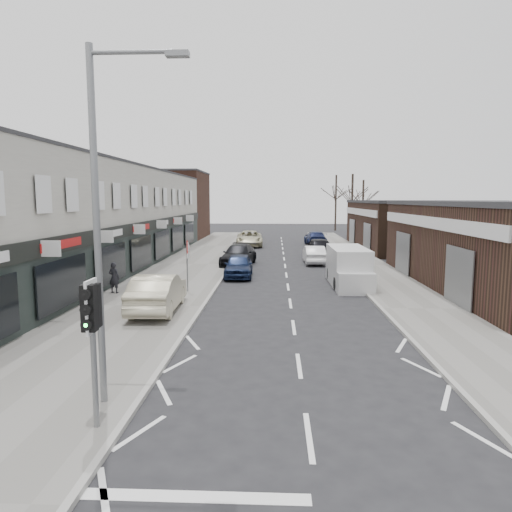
# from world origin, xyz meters

# --- Properties ---
(ground) EXTENTS (160.00, 160.00, 0.00)m
(ground) POSITION_xyz_m (0.00, 0.00, 0.00)
(ground) COLOR black
(ground) RESTS_ON ground
(pavement_left) EXTENTS (5.50, 64.00, 0.12)m
(pavement_left) POSITION_xyz_m (-6.75, 22.00, 0.06)
(pavement_left) COLOR slate
(pavement_left) RESTS_ON ground
(pavement_right) EXTENTS (3.50, 64.00, 0.12)m
(pavement_right) POSITION_xyz_m (5.75, 22.00, 0.06)
(pavement_right) COLOR slate
(pavement_right) RESTS_ON ground
(shop_terrace_left) EXTENTS (8.00, 41.00, 7.10)m
(shop_terrace_left) POSITION_xyz_m (-13.50, 19.50, 3.55)
(shop_terrace_left) COLOR beige
(shop_terrace_left) RESTS_ON ground
(brick_block_far) EXTENTS (8.00, 10.00, 8.00)m
(brick_block_far) POSITION_xyz_m (-13.50, 45.00, 4.00)
(brick_block_far) COLOR #44271D
(brick_block_far) RESTS_ON ground
(right_unit_far) EXTENTS (10.00, 16.00, 4.50)m
(right_unit_far) POSITION_xyz_m (12.50, 34.00, 2.25)
(right_unit_far) COLOR #362318
(right_unit_far) RESTS_ON ground
(tree_far_a) EXTENTS (3.60, 3.60, 8.00)m
(tree_far_a) POSITION_xyz_m (9.00, 48.00, 0.00)
(tree_far_a) COLOR #382D26
(tree_far_a) RESTS_ON ground
(tree_far_b) EXTENTS (3.60, 3.60, 7.50)m
(tree_far_b) POSITION_xyz_m (11.50, 54.00, 0.00)
(tree_far_b) COLOR #382D26
(tree_far_b) RESTS_ON ground
(tree_far_c) EXTENTS (3.60, 3.60, 8.50)m
(tree_far_c) POSITION_xyz_m (8.50, 60.00, 0.00)
(tree_far_c) COLOR #382D26
(tree_far_c) RESTS_ON ground
(traffic_light) EXTENTS (0.28, 0.60, 3.10)m
(traffic_light) POSITION_xyz_m (-4.40, -2.02, 2.41)
(traffic_light) COLOR slate
(traffic_light) RESTS_ON pavement_left
(street_lamp) EXTENTS (2.23, 0.22, 8.00)m
(street_lamp) POSITION_xyz_m (-4.53, -0.80, 4.62)
(street_lamp) COLOR slate
(street_lamp) RESTS_ON pavement_left
(warning_sign) EXTENTS (0.12, 0.80, 2.70)m
(warning_sign) POSITION_xyz_m (-5.16, 12.00, 2.20)
(warning_sign) COLOR slate
(warning_sign) RESTS_ON pavement_left
(white_van) EXTENTS (1.96, 5.48, 2.13)m
(white_van) POSITION_xyz_m (3.40, 14.68, 1.01)
(white_van) COLOR silver
(white_van) RESTS_ON ground
(sedan_on_pavement) EXTENTS (1.88, 4.90, 1.59)m
(sedan_on_pavement) POSITION_xyz_m (-5.66, 7.87, 0.92)
(sedan_on_pavement) COLOR #B3AB8F
(sedan_on_pavement) RESTS_ON pavement_left
(pedestrian) EXTENTS (0.64, 0.49, 1.57)m
(pedestrian) POSITION_xyz_m (-8.81, 11.44, 0.91)
(pedestrian) COLOR black
(pedestrian) RESTS_ON pavement_left
(parked_car_left_a) EXTENTS (1.79, 4.23, 1.43)m
(parked_car_left_a) POSITION_xyz_m (-2.99, 17.15, 0.71)
(parked_car_left_a) COLOR #141F3E
(parked_car_left_a) RESTS_ON ground
(parked_car_left_b) EXTENTS (2.64, 5.39, 1.51)m
(parked_car_left_b) POSITION_xyz_m (-3.40, 22.23, 0.76)
(parked_car_left_b) COLOR black
(parked_car_left_b) RESTS_ON ground
(parked_car_left_c) EXTENTS (2.93, 5.82, 1.58)m
(parked_car_left_c) POSITION_xyz_m (-3.40, 35.98, 0.79)
(parked_car_left_c) COLOR #BDB897
(parked_car_left_c) RESTS_ON ground
(parked_car_right_a) EXTENTS (1.49, 4.12, 1.35)m
(parked_car_right_a) POSITION_xyz_m (2.20, 23.37, 0.67)
(parked_car_right_a) COLOR silver
(parked_car_right_a) RESTS_ON ground
(parked_car_right_b) EXTENTS (2.14, 4.91, 1.65)m
(parked_car_right_b) POSITION_xyz_m (2.92, 27.35, 0.82)
(parked_car_right_b) COLOR black
(parked_car_right_b) RESTS_ON ground
(parked_car_right_c) EXTENTS (2.20, 5.12, 1.47)m
(parked_car_right_c) POSITION_xyz_m (3.50, 37.31, 0.73)
(parked_car_right_c) COLOR #161F46
(parked_car_right_c) RESTS_ON ground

